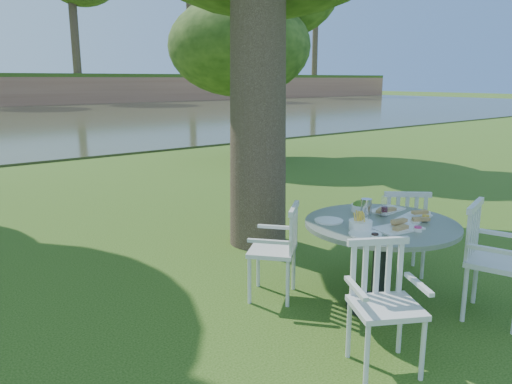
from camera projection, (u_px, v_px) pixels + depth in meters
ground at (267, 270)px, 5.51m from camera, size 140.00×140.00×0.00m
table at (381, 240)px, 4.45m from camera, size 1.35×1.35×0.82m
chair_ne at (403, 226)px, 5.25m from camera, size 0.65×0.65×0.94m
chair_nw at (282, 244)px, 4.72m from camera, size 0.63×0.62×0.91m
chair_sw at (382, 293)px, 3.62m from camera, size 0.62×0.61×0.92m
chair_se at (486, 251)px, 4.34m from camera, size 0.63×0.61×1.01m
tableware at (373, 217)px, 4.44m from camera, size 1.09×0.85×0.20m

